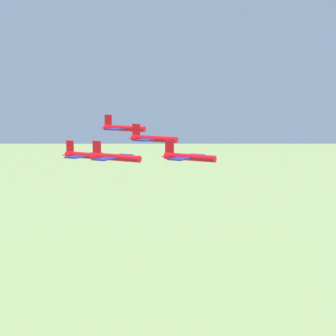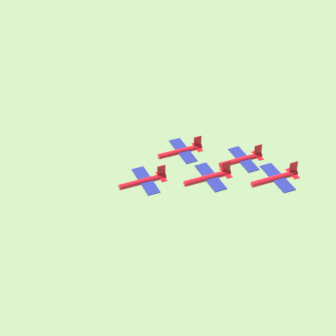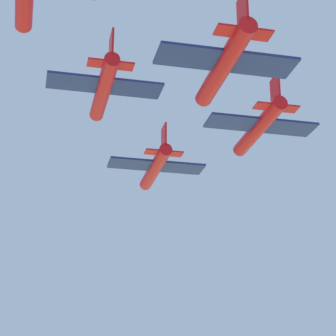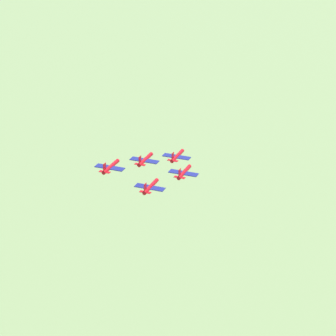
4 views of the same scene
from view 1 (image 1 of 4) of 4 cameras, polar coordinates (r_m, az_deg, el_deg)
name	(u,v)px [view 1 (image 1 of 4)]	position (r m, az deg, el deg)	size (l,w,h in m)	color
jet_0	(188,157)	(116.07, 1.73, 0.97)	(8.69, 8.66, 3.36)	#B20C14
jet_1	(152,138)	(127.06, -1.36, 2.59)	(8.69, 8.66, 3.36)	#B20C14
jet_2	(114,157)	(116.21, -4.72, 0.96)	(8.69, 8.66, 3.36)	#B20C14
jet_3	(123,128)	(138.53, -3.96, 3.50)	(8.69, 8.66, 3.36)	#B20C14
jet_4	(85,155)	(128.19, -7.21, 1.11)	(8.69, 8.66, 3.36)	#B20C14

